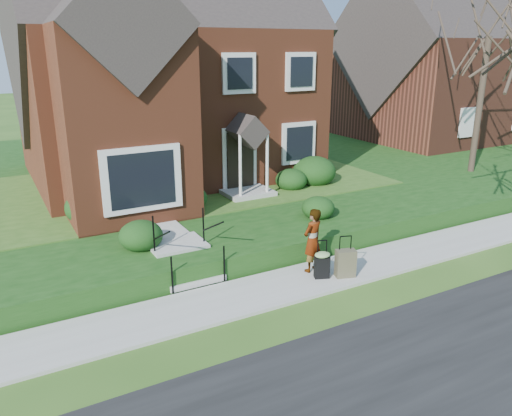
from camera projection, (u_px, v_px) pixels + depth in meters
ground at (308, 281)px, 12.13m from camera, size 120.00×120.00×0.00m
street at (487, 403)px, 7.96m from camera, size 60.00×6.00×0.01m
sidewalk at (308, 280)px, 12.11m from camera, size 60.00×1.60×0.08m
terrace at (245, 164)px, 22.95m from camera, size 44.00×20.00×0.60m
walkway at (145, 215)px, 14.94m from camera, size 1.20×6.00×0.06m
main_house at (160, 51)px, 18.41m from camera, size 10.40×10.20×9.40m
neighbour_house at (440, 50)px, 27.02m from camera, size 9.40×8.00×9.20m
front_steps at (183, 256)px, 12.37m from camera, size 1.40×2.02×1.50m
foundation_shrubs at (228, 189)px, 15.99m from camera, size 9.62×4.51×1.12m
woman at (313, 240)px, 12.27m from camera, size 0.68×0.55×1.63m
suitcase_black at (322, 263)px, 12.02m from camera, size 0.49×0.45×0.96m
suitcase_olive at (345, 263)px, 12.09m from camera, size 0.53×0.40×1.03m
tree_gap at (491, 23)px, 18.57m from camera, size 5.69×5.69×8.13m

